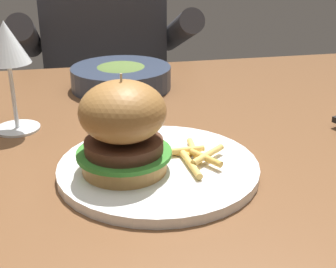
{
  "coord_description": "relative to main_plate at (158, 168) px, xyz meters",
  "views": [
    {
      "loc": [
        -0.17,
        -0.75,
        1.04
      ],
      "look_at": [
        -0.04,
        -0.15,
        0.78
      ],
      "focal_mm": 50.0,
      "sensor_mm": 36.0,
      "label": 1
    }
  ],
  "objects": [
    {
      "name": "main_plate",
      "position": [
        0.0,
        0.0,
        0.0
      ],
      "size": [
        0.28,
        0.28,
        0.01
      ],
      "primitive_type": "cylinder",
      "color": "white",
      "rests_on": "dining_table"
    },
    {
      "name": "wine_glass",
      "position": [
        -0.21,
        0.2,
        0.13
      ],
      "size": [
        0.08,
        0.08,
        0.18
      ],
      "color": "silver",
      "rests_on": "dining_table"
    },
    {
      "name": "soup_bowl",
      "position": [
        -0.01,
        0.4,
        0.02
      ],
      "size": [
        0.21,
        0.21,
        0.05
      ],
      "color": "#2D384C",
      "rests_on": "dining_table"
    },
    {
      "name": "burger_sandwich",
      "position": [
        -0.05,
        -0.01,
        0.07
      ],
      "size": [
        0.13,
        0.13,
        0.13
      ],
      "color": "#B78447",
      "rests_on": "main_plate"
    },
    {
      "name": "fries_pile",
      "position": [
        0.05,
        0.0,
        0.01
      ],
      "size": [
        0.09,
        0.12,
        0.02
      ],
      "color": "#EABC5B",
      "rests_on": "main_plate"
    },
    {
      "name": "diner_person",
      "position": [
        -0.01,
        0.88,
        -0.18
      ],
      "size": [
        0.51,
        0.36,
        1.18
      ],
      "color": "#282833",
      "rests_on": "ground"
    },
    {
      "name": "dining_table",
      "position": [
        0.06,
        0.18,
        -0.1
      ],
      "size": [
        1.14,
        0.84,
        0.74
      ],
      "color": "brown",
      "rests_on": "ground"
    }
  ]
}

